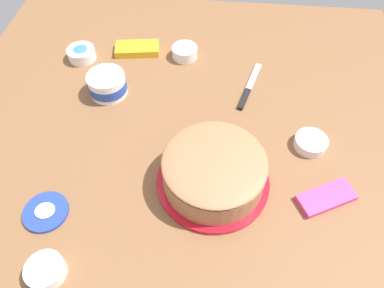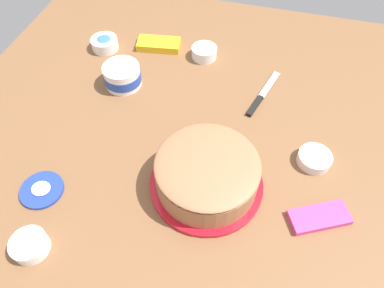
% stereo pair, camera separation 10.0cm
% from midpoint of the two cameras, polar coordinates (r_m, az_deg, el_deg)
% --- Properties ---
extents(ground_plane, '(1.54, 1.54, 0.00)m').
position_cam_midpoint_polar(ground_plane, '(1.06, -4.36, 1.14)').
color(ground_plane, brown).
extents(frosted_cake, '(0.31, 0.31, 0.11)m').
position_cam_midpoint_polar(frosted_cake, '(0.92, 0.50, -4.76)').
color(frosted_cake, red).
rests_on(frosted_cake, ground_plane).
extents(frosting_tub, '(0.13, 0.13, 0.08)m').
position_cam_midpoint_polar(frosting_tub, '(1.20, -16.10, 9.31)').
color(frosting_tub, white).
rests_on(frosting_tub, ground_plane).
extents(frosting_tub_lid, '(0.12, 0.12, 0.02)m').
position_cam_midpoint_polar(frosting_tub_lid, '(1.01, -25.59, -10.20)').
color(frosting_tub_lid, '#233DAD').
rests_on(frosting_tub_lid, ground_plane).
extents(spreading_knife, '(0.08, 0.23, 0.01)m').
position_cam_midpoint_polar(spreading_knife, '(1.19, 6.86, 8.73)').
color(spreading_knife, silver).
rests_on(spreading_knife, ground_plane).
extents(sprinkle_bowl_rainbow, '(0.09, 0.09, 0.04)m').
position_cam_midpoint_polar(sprinkle_bowl_rainbow, '(1.31, -3.46, 14.76)').
color(sprinkle_bowl_rainbow, white).
rests_on(sprinkle_bowl_rainbow, ground_plane).
extents(sprinkle_bowl_yellow, '(0.10, 0.10, 0.03)m').
position_cam_midpoint_polar(sprinkle_bowl_yellow, '(1.06, 16.45, -0.10)').
color(sprinkle_bowl_yellow, white).
rests_on(sprinkle_bowl_yellow, ground_plane).
extents(sprinkle_bowl_blue, '(0.10, 0.10, 0.04)m').
position_cam_midpoint_polar(sprinkle_bowl_blue, '(1.38, -19.77, 13.77)').
color(sprinkle_bowl_blue, white).
rests_on(sprinkle_bowl_blue, ground_plane).
extents(sprinkle_bowl_green, '(0.09, 0.09, 0.04)m').
position_cam_midpoint_polar(sprinkle_bowl_green, '(0.93, -25.96, -18.43)').
color(sprinkle_bowl_green, white).
rests_on(sprinkle_bowl_green, ground_plane).
extents(candy_box_lower, '(0.17, 0.10, 0.03)m').
position_cam_midpoint_polar(candy_box_lower, '(1.36, -11.13, 15.00)').
color(candy_box_lower, yellow).
rests_on(candy_box_lower, ground_plane).
extents(candy_box_upper, '(0.17, 0.13, 0.02)m').
position_cam_midpoint_polar(candy_box_upper, '(0.98, 18.50, -8.56)').
color(candy_box_upper, '#E53D8E').
rests_on(candy_box_upper, ground_plane).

